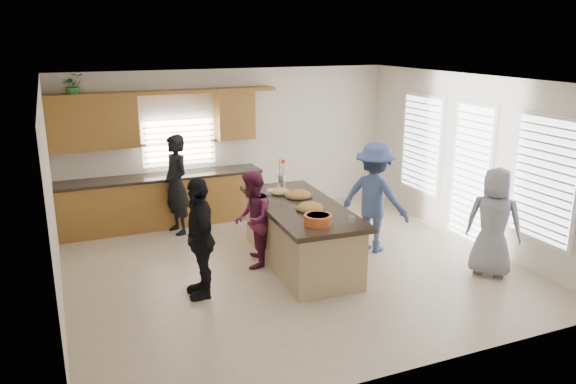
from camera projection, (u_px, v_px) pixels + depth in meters
name	position (u px, v px, depth m)	size (l,w,h in m)	color
floor	(291.00, 266.00, 8.57)	(6.50, 6.50, 0.00)	beige
room_shell	(292.00, 144.00, 8.05)	(6.52, 6.02, 2.81)	silver
back_cabinetry	(158.00, 177.00, 10.19)	(4.08, 0.66, 2.46)	olive
right_wall_glazing	(473.00, 164.00, 9.29)	(0.06, 4.00, 2.25)	white
island	(300.00, 236.00, 8.56)	(1.29, 2.76, 0.95)	tan
platter_front	(310.00, 208.00, 8.16)	(0.44, 0.44, 0.18)	black
platter_mid	(299.00, 196.00, 8.80)	(0.44, 0.44, 0.18)	black
platter_back	(280.00, 192.00, 8.98)	(0.33, 0.33, 0.13)	black
salad_bowl	(318.00, 219.00, 7.55)	(0.38, 0.38, 0.13)	#D45426
clear_cup	(351.00, 220.00, 7.61)	(0.09, 0.09, 0.09)	white
plate_stack	(275.00, 191.00, 9.05)	(0.25, 0.25, 0.05)	#A77DB6
flower_vase	(282.00, 171.00, 9.55)	(0.14, 0.14, 0.43)	silver
potted_plant	(73.00, 85.00, 9.32)	(0.36, 0.31, 0.40)	#33722D
woman_left_back	(176.00, 185.00, 9.80)	(0.64, 0.42, 1.76)	black
woman_left_mid	(253.00, 219.00, 8.43)	(0.72, 0.56, 1.47)	#5F1C3B
woman_left_front	(200.00, 238.00, 7.43)	(0.96, 0.40, 1.64)	black
woman_right_back	(375.00, 198.00, 9.00)	(1.15, 0.66, 1.79)	navy
woman_right_front	(494.00, 222.00, 8.09)	(0.79, 0.51, 1.61)	gray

